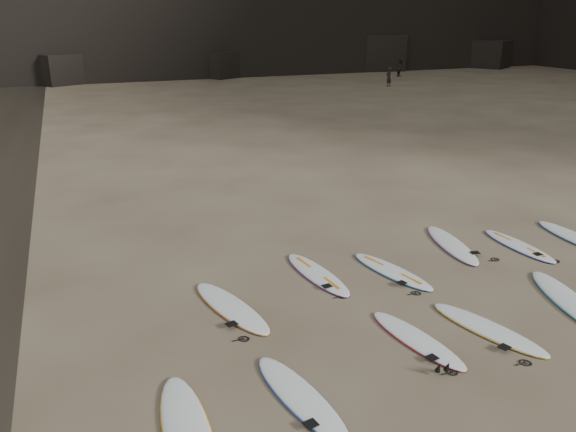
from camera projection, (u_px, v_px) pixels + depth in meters
name	position (u px, v px, depth m)	size (l,w,h in m)	color
ground	(426.00, 342.00, 10.37)	(240.00, 240.00, 0.00)	#897559
surfboard_0	(187.00, 432.00, 8.07)	(0.67, 2.77, 0.10)	white
surfboard_1	(300.00, 396.00, 8.84)	(0.59, 2.48, 0.09)	white
surfboard_2	(417.00, 339.00, 10.38)	(0.56, 2.35, 0.08)	white
surfboard_3	(488.00, 328.00, 10.73)	(0.60, 2.48, 0.09)	white
surfboard_4	(568.00, 300.00, 11.79)	(0.67, 2.78, 0.10)	white
surfboard_5	(231.00, 307.00, 11.51)	(0.64, 2.66, 0.10)	white
surfboard_6	(317.00, 274.00, 12.97)	(0.61, 2.55, 0.09)	white
surfboard_7	(392.00, 271.00, 13.11)	(0.59, 2.47, 0.09)	white
surfboard_8	(452.00, 244.00, 14.60)	(0.64, 2.67, 0.10)	white
surfboard_9	(519.00, 245.00, 14.55)	(0.58, 2.40, 0.09)	white
surfboard_10	(575.00, 238.00, 15.04)	(0.64, 2.68, 0.10)	white
person_a	(389.00, 77.00, 45.78)	(0.57, 0.37, 1.55)	black
person_b	(400.00, 68.00, 52.86)	(0.78, 0.61, 1.60)	black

